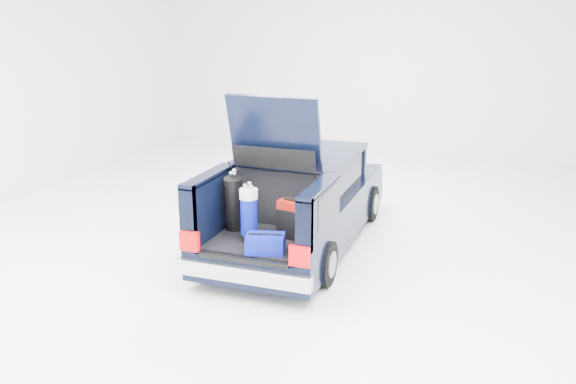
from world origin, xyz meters
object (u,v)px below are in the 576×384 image
at_px(car, 301,200).
at_px(red_suitcase, 291,219).
at_px(blue_golf_bag, 249,214).
at_px(black_golf_bag, 234,204).
at_px(blue_duffel, 265,243).

relative_size(car, red_suitcase, 8.49).
height_order(red_suitcase, blue_golf_bag, blue_golf_bag).
bearing_deg(red_suitcase, black_golf_bag, -168.00).
xyz_separation_m(car, blue_golf_bag, (-0.15, -1.70, 0.29)).
xyz_separation_m(car, black_golf_bag, (-0.50, -1.42, 0.32)).
distance_m(black_golf_bag, blue_duffel, 0.95).
height_order(car, blue_golf_bag, car).
height_order(black_golf_bag, blue_duffel, black_golf_bag).
bearing_deg(blue_duffel, red_suitcase, 62.62).
distance_m(black_golf_bag, blue_golf_bag, 0.45).
relative_size(car, blue_duffel, 8.53).
distance_m(car, blue_duffel, 2.02).
bearing_deg(blue_golf_bag, black_golf_bag, 127.59).
xyz_separation_m(red_suitcase, black_golf_bag, (-0.83, -0.00, 0.13)).
relative_size(blue_golf_bag, blue_duffel, 1.48).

